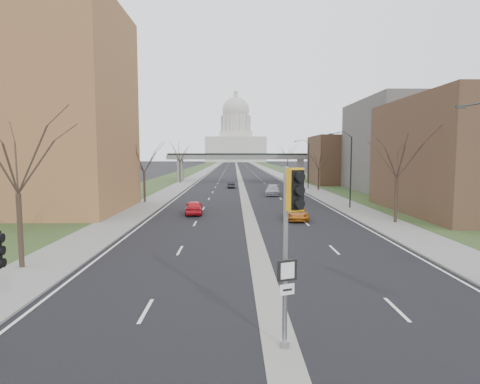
{
  "coord_description": "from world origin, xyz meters",
  "views": [
    {
      "loc": [
        -1.5,
        -13.39,
        6.2
      ],
      "look_at": [
        -1.16,
        9.08,
        4.08
      ],
      "focal_mm": 30.0,
      "sensor_mm": 36.0,
      "label": 1
    }
  ],
  "objects_px": {
    "car_left_far": "(231,184)",
    "car_left_near": "(194,207)",
    "car_right_near": "(296,213)",
    "car_right_mid": "(273,190)",
    "signal_pole_median": "(291,225)"
  },
  "relations": [
    {
      "from": "car_left_far",
      "to": "car_left_near",
      "type": "bearing_deg",
      "value": 83.45
    },
    {
      "from": "car_right_near",
      "to": "car_right_mid",
      "type": "xyz_separation_m",
      "value": [
        -0.01,
        23.12,
        0.13
      ]
    },
    {
      "from": "car_left_near",
      "to": "car_left_far",
      "type": "relative_size",
      "value": 1.14
    },
    {
      "from": "signal_pole_median",
      "to": "car_left_far",
      "type": "bearing_deg",
      "value": 71.29
    },
    {
      "from": "car_right_mid",
      "to": "car_left_near",
      "type": "bearing_deg",
      "value": -110.59
    },
    {
      "from": "car_left_near",
      "to": "car_right_mid",
      "type": "relative_size",
      "value": 0.83
    },
    {
      "from": "car_left_near",
      "to": "car_right_near",
      "type": "distance_m",
      "value": 10.69
    },
    {
      "from": "signal_pole_median",
      "to": "car_right_mid",
      "type": "relative_size",
      "value": 1.11
    },
    {
      "from": "signal_pole_median",
      "to": "car_right_mid",
      "type": "height_order",
      "value": "signal_pole_median"
    },
    {
      "from": "signal_pole_median",
      "to": "car_right_near",
      "type": "height_order",
      "value": "signal_pole_median"
    },
    {
      "from": "signal_pole_median",
      "to": "car_right_mid",
      "type": "xyz_separation_m",
      "value": [
        4.16,
        48.59,
        -3.3
      ]
    },
    {
      "from": "car_right_near",
      "to": "car_left_far",
      "type": "bearing_deg",
      "value": 103.95
    },
    {
      "from": "signal_pole_median",
      "to": "car_left_far",
      "type": "relative_size",
      "value": 1.53
    },
    {
      "from": "car_right_near",
      "to": "car_right_mid",
      "type": "distance_m",
      "value": 23.12
    },
    {
      "from": "car_left_near",
      "to": "car_right_mid",
      "type": "xyz_separation_m",
      "value": [
        10.03,
        19.45,
        0.02
      ]
    }
  ]
}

